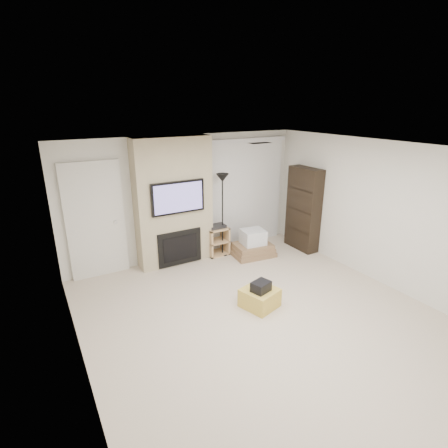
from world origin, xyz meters
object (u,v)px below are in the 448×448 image
ottoman (260,298)px  av_stand (217,239)px  bookshelf (303,209)px  box_stack (253,246)px  floor_lamp (222,192)px

ottoman → av_stand: 2.17m
av_stand → bookshelf: 1.99m
ottoman → box_stack: box_stack is taller
ottoman → bookshelf: bookshelf is taller
floor_lamp → bookshelf: bookshelf is taller
ottoman → box_stack: 1.98m
floor_lamp → av_stand: size_ratio=2.64×
av_stand → box_stack: (0.63, -0.43, -0.13)m
floor_lamp → box_stack: 1.32m
bookshelf → box_stack: bearing=170.4°
box_stack → bookshelf: size_ratio=0.51×
av_stand → ottoman: bearing=-100.5°
av_stand → bookshelf: (1.80, -0.63, 0.55)m
av_stand → box_stack: av_stand is taller
ottoman → box_stack: (1.02, 1.70, 0.07)m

